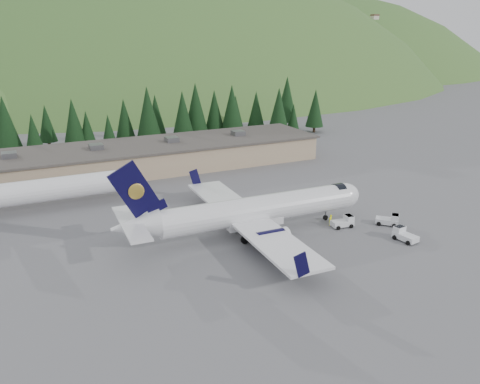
% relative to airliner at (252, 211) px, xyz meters
% --- Properties ---
extents(ground, '(600.00, 600.00, 0.00)m').
position_rel_airliner_xyz_m(ground, '(1.06, -0.03, -3.20)').
color(ground, '#5E5E63').
extents(airliner, '(36.11, 33.82, 12.01)m').
position_rel_airliner_xyz_m(airliner, '(0.00, 0.00, 0.00)').
color(airliner, white).
rests_on(airliner, ground).
extents(second_airliner, '(27.50, 11.00, 10.05)m').
position_rel_airliner_xyz_m(second_airliner, '(-23.87, 21.97, 0.12)').
color(second_airliner, white).
rests_on(second_airliner, ground).
extents(baggage_tug_a, '(3.25, 2.20, 1.64)m').
position_rel_airliner_xyz_m(baggage_tug_a, '(12.80, -3.57, -2.47)').
color(baggage_tug_a, silver).
rests_on(baggage_tug_a, ground).
extents(baggage_tug_b, '(3.33, 3.34, 1.68)m').
position_rel_airliner_xyz_m(baggage_tug_b, '(19.00, -5.90, -2.45)').
color(baggage_tug_b, silver).
rests_on(baggage_tug_b, ground).
extents(baggage_tug_c, '(2.30, 3.38, 1.70)m').
position_rel_airliner_xyz_m(baggage_tug_c, '(17.05, -10.71, -2.44)').
color(baggage_tug_c, silver).
rests_on(baggage_tug_c, ground).
extents(terminal_building, '(71.00, 17.00, 6.10)m').
position_rel_airliner_xyz_m(terminal_building, '(-3.95, 37.97, -0.58)').
color(terminal_building, tan).
rests_on(terminal_building, ground).
extents(ramp_worker, '(0.67, 0.54, 1.61)m').
position_rel_airliner_xyz_m(ramp_worker, '(11.34, -2.34, -2.39)').
color(ramp_worker, '#FBFF04').
rests_on(ramp_worker, ground).
extents(tree_line, '(110.69, 18.14, 13.58)m').
position_rel_airliner_xyz_m(tree_line, '(-0.07, 59.38, 3.93)').
color(tree_line, black).
rests_on(tree_line, ground).
extents(hills, '(614.00, 330.00, 300.00)m').
position_rel_airliner_xyz_m(hills, '(54.39, 207.35, -86.00)').
color(hills, '#336429').
rests_on(hills, ground).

